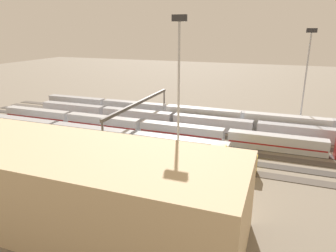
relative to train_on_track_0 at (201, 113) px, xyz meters
name	(u,v)px	position (x,y,z in m)	size (l,w,h in m)	color
ground_plane	(169,134)	(4.52, 17.50, -2.02)	(400.00, 400.00, 0.00)	#756B5B
track_bed_0	(187,118)	(4.52, 0.00, -1.96)	(140.00, 2.80, 0.12)	#4C443D
track_bed_1	(183,122)	(4.52, 5.00, -1.96)	(140.00, 2.80, 0.12)	#4C443D
track_bed_2	(178,126)	(4.52, 10.00, -1.96)	(140.00, 2.80, 0.12)	#3D3833
track_bed_3	(172,131)	(4.52, 15.00, -1.96)	(140.00, 2.80, 0.12)	#3D3833
track_bed_4	(166,137)	(4.52, 20.00, -1.96)	(140.00, 2.80, 0.12)	#3D3833
track_bed_5	(159,143)	(4.52, 25.00, -1.96)	(140.00, 2.80, 0.12)	#4C443D
track_bed_6	(152,149)	(4.52, 30.00, -1.96)	(140.00, 2.80, 0.12)	#3D3833
track_bed_7	(143,157)	(4.52, 35.00, -1.96)	(140.00, 2.80, 0.12)	#4C443D
train_on_track_0	(201,113)	(0.00, 0.00, 0.00)	(119.80, 3.00, 3.80)	#A8AAB2
train_on_track_7	(230,161)	(-15.44, 35.00, 0.14)	(10.00, 3.00, 5.00)	gold
train_on_track_2	(173,120)	(6.15, 10.00, 0.00)	(95.60, 3.00, 3.80)	#A8AAB2
train_on_track_4	(174,131)	(2.37, 20.00, 0.03)	(114.80, 3.06, 4.40)	maroon
train_on_track_6	(92,134)	(21.38, 30.00, -0.01)	(71.40, 3.06, 3.80)	#A8AAB2
train_on_track_1	(243,120)	(-13.96, 5.00, 0.60)	(47.20, 3.00, 5.00)	silver
light_mast_0	(307,66)	(-29.98, -2.77, 16.03)	(2.80, 0.70, 28.52)	#9EA0A5
light_mast_1	(179,78)	(-5.05, 38.32, 17.24)	(2.80, 0.70, 30.76)	#9EA0A5
signal_gantry	(139,105)	(13.62, 17.50, 5.71)	(0.70, 40.00, 8.80)	#4C4742
maintenance_shed	(81,188)	(2.10, 61.38, 3.98)	(47.47, 17.11, 12.00)	tan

